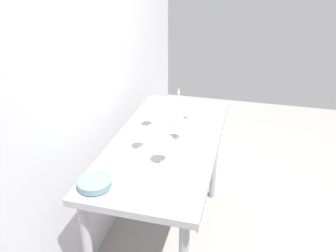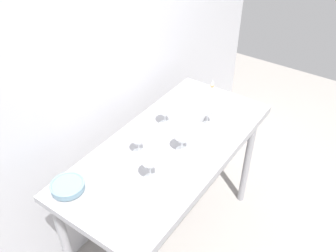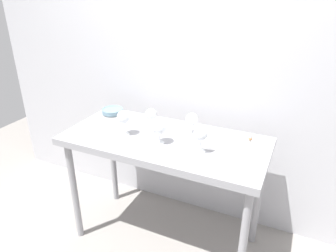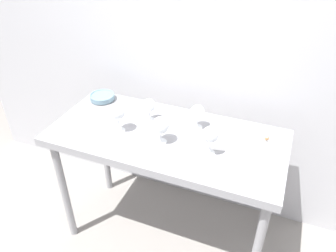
# 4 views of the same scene
# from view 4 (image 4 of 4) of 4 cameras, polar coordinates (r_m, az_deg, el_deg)

# --- Properties ---
(ground_plane) EXTENTS (6.00, 6.00, 0.00)m
(ground_plane) POSITION_cam_4_polar(r_m,az_deg,el_deg) (2.59, -0.20, -17.87)
(ground_plane) COLOR gray
(back_wall) EXTENTS (3.80, 0.04, 2.60)m
(back_wall) POSITION_cam_4_polar(r_m,az_deg,el_deg) (2.19, 4.71, 14.27)
(back_wall) COLOR #B5B5BA
(back_wall) RESTS_ON ground_plane
(steel_counter) EXTENTS (1.40, 0.65, 0.90)m
(steel_counter) POSITION_cam_4_polar(r_m,az_deg,el_deg) (2.02, -0.31, -3.91)
(steel_counter) COLOR gray
(steel_counter) RESTS_ON ground_plane
(wine_glass_near_right) EXTENTS (0.09, 0.09, 0.17)m
(wine_glass_near_right) POSITION_cam_4_polar(r_m,az_deg,el_deg) (1.75, 7.39, -1.57)
(wine_glass_near_right) COLOR white
(wine_glass_near_right) RESTS_ON steel_counter
(wine_glass_near_center) EXTENTS (0.10, 0.10, 0.17)m
(wine_glass_near_center) POSITION_cam_4_polar(r_m,az_deg,el_deg) (1.83, -1.32, 0.04)
(wine_glass_near_center) COLOR white
(wine_glass_near_center) RESTS_ON steel_counter
(wine_glass_far_left) EXTENTS (0.08, 0.08, 0.15)m
(wine_glass_far_left) POSITION_cam_4_polar(r_m,az_deg,el_deg) (2.03, -3.30, 3.48)
(wine_glass_far_left) COLOR white
(wine_glass_far_left) RESTS_ON steel_counter
(wine_glass_near_left) EXTENTS (0.09, 0.09, 0.18)m
(wine_glass_near_left) POSITION_cam_4_polar(r_m,az_deg,el_deg) (1.94, -8.67, 2.32)
(wine_glass_near_left) COLOR white
(wine_glass_near_left) RESTS_ON steel_counter
(wine_glass_far_right) EXTENTS (0.09, 0.09, 0.16)m
(wine_glass_far_right) POSITION_cam_4_polar(r_m,az_deg,el_deg) (1.96, 5.12, 2.33)
(wine_glass_far_right) COLOR white
(wine_glass_far_right) RESTS_ON steel_counter
(tasting_sheet_upper) EXTENTS (0.18, 0.23, 0.00)m
(tasting_sheet_upper) POSITION_cam_4_polar(r_m,az_deg,el_deg) (2.19, -7.78, 2.50)
(tasting_sheet_upper) COLOR white
(tasting_sheet_upper) RESTS_ON steel_counter
(tasting_sheet_lower) EXTENTS (0.24, 0.30, 0.00)m
(tasting_sheet_lower) POSITION_cam_4_polar(r_m,az_deg,el_deg) (1.96, 9.74, -1.86)
(tasting_sheet_lower) COLOR white
(tasting_sheet_lower) RESTS_ON steel_counter
(tasting_bowl) EXTENTS (0.17, 0.17, 0.04)m
(tasting_bowl) POSITION_cam_4_polar(r_m,az_deg,el_deg) (2.34, -11.29, 4.97)
(tasting_bowl) COLOR #DBCC66
(tasting_bowl) RESTS_ON steel_counter
(decanter_funnel) EXTENTS (0.11, 0.11, 0.14)m
(decanter_funnel) POSITION_cam_4_polar(r_m,az_deg,el_deg) (1.87, 16.48, -3.20)
(decanter_funnel) COLOR silver
(decanter_funnel) RESTS_ON steel_counter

